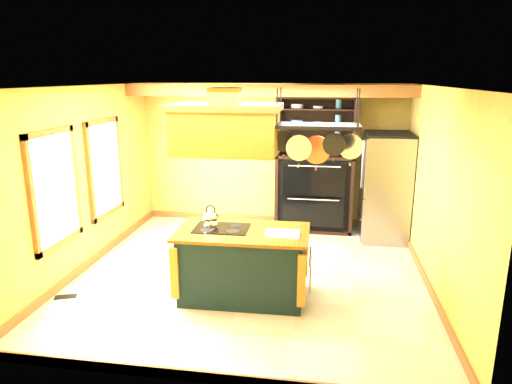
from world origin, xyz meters
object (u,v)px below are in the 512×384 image
(kitchen_island, at_px, (243,263))
(refrigerator, at_px, (385,189))
(hutch, at_px, (314,180))
(range_hood, at_px, (226,127))
(pot_rack, at_px, (317,135))

(kitchen_island, xyz_separation_m, refrigerator, (2.07, 2.61, 0.43))
(kitchen_island, bearing_deg, hutch, 73.32)
(range_hood, distance_m, hutch, 3.37)
(kitchen_island, height_order, refrigerator, refrigerator)
(hutch, bearing_deg, range_hood, -109.15)
(range_hood, bearing_deg, refrigerator, 49.10)
(pot_rack, height_order, hutch, pot_rack)
(kitchen_island, relative_size, pot_rack, 1.57)
(range_hood, relative_size, pot_rack, 1.23)
(range_hood, height_order, refrigerator, range_hood)
(kitchen_island, relative_size, refrigerator, 0.92)
(kitchen_island, bearing_deg, pot_rack, -0.36)
(range_hood, bearing_deg, kitchen_island, 0.22)
(pot_rack, xyz_separation_m, refrigerator, (1.16, 2.60, -1.26))
(refrigerator, bearing_deg, kitchen_island, -128.33)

